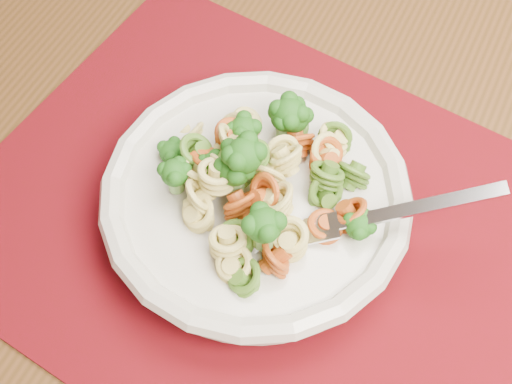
{
  "coord_description": "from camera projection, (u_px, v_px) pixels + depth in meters",
  "views": [
    {
      "loc": [
        -0.46,
        -0.04,
        1.21
      ],
      "look_at": [
        -0.48,
        0.25,
        0.74
      ],
      "focal_mm": 50.0,
      "sensor_mm": 36.0,
      "label": 1
    }
  ],
  "objects": [
    {
      "name": "fork",
      "position": [
        322.0,
        228.0,
        0.53
      ],
      "size": [
        0.18,
        0.05,
        0.08
      ],
      "primitive_type": null,
      "rotation": [
        0.0,
        -0.35,
        0.14
      ],
      "color": "silver",
      "rests_on": "pasta_bowl"
    },
    {
      "name": "placemat",
      "position": [
        269.0,
        227.0,
        0.58
      ],
      "size": [
        0.61,
        0.56,
        0.0
      ],
      "primitive_type": "cube",
      "rotation": [
        0.0,
        0.0,
        -0.48
      ],
      "color": "#620413",
      "rests_on": "dining_table"
    },
    {
      "name": "dining_table",
      "position": [
        319.0,
        198.0,
        0.69
      ],
      "size": [
        1.82,
        1.5,
        0.7
      ],
      "rotation": [
        0.0,
        0.0,
        -0.37
      ],
      "color": "#513016",
      "rests_on": "ground"
    },
    {
      "name": "pasta_broccoli_heap",
      "position": [
        256.0,
        188.0,
        0.55
      ],
      "size": [
        0.21,
        0.21,
        0.06
      ],
      "primitive_type": null,
      "color": "#C8BD63",
      "rests_on": "pasta_bowl"
    },
    {
      "name": "pasta_bowl",
      "position": [
        256.0,
        199.0,
        0.56
      ],
      "size": [
        0.25,
        0.25,
        0.05
      ],
      "color": "beige",
      "rests_on": "placemat"
    }
  ]
}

